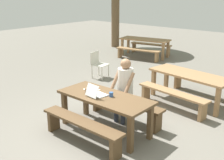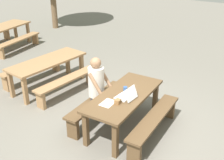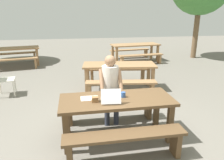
{
  "view_description": "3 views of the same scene",
  "coord_description": "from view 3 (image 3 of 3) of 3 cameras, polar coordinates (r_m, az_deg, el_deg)",
  "views": [
    {
      "loc": [
        3.36,
        -3.72,
        2.68
      ],
      "look_at": [
        -0.03,
        0.25,
        0.99
      ],
      "focal_mm": 44.84,
      "sensor_mm": 36.0,
      "label": 1
    },
    {
      "loc": [
        -4.13,
        -2.2,
        3.29
      ],
      "look_at": [
        -0.03,
        0.25,
        0.99
      ],
      "focal_mm": 44.93,
      "sensor_mm": 36.0,
      "label": 2
    },
    {
      "loc": [
        -0.67,
        -3.3,
        2.14
      ],
      "look_at": [
        -0.03,
        0.25,
        0.99
      ],
      "focal_mm": 34.65,
      "sensor_mm": 36.0,
      "label": 3
    }
  ],
  "objects": [
    {
      "name": "picnic_table_distant",
      "position": [
        9.74,
        6.15,
        8.79
      ],
      "size": [
        2.18,
        1.04,
        0.77
      ],
      "rotation": [
        0.0,
        0.0,
        0.11
      ],
      "color": "#9E754C",
      "rests_on": "ground"
    },
    {
      "name": "person_seated",
      "position": [
        4.18,
        -0.45,
        -1.08
      ],
      "size": [
        0.43,
        0.42,
        1.36
      ],
      "color": "#333847",
      "rests_on": "ground"
    },
    {
      "name": "bench_mid_south",
      "position": [
        5.53,
        2.39,
        -1.43
      ],
      "size": [
        1.83,
        0.54,
        0.44
      ],
      "rotation": [
        0.0,
        0.0,
        -0.14
      ],
      "color": "#9E754C",
      "rests_on": "ground"
    },
    {
      "name": "laptop",
      "position": [
        3.49,
        -0.36,
        -4.86
      ],
      "size": [
        0.35,
        0.37,
        0.24
      ],
      "rotation": [
        0.0,
        0.0,
        3.03
      ],
      "color": "white",
      "rests_on": "picnic_table_front"
    },
    {
      "name": "bench_far",
      "position": [
        4.38,
        -0.46,
        -6.56
      ],
      "size": [
        1.81,
        0.3,
        0.46
      ],
      "color": "brown",
      "rests_on": "ground"
    },
    {
      "name": "bench_rear_south",
      "position": [
        9.05,
        -24.74,
        4.46
      ],
      "size": [
        1.85,
        0.62,
        0.43
      ],
      "rotation": [
        0.0,
        0.0,
        0.18
      ],
      "color": "#9E754C",
      "rests_on": "ground"
    },
    {
      "name": "bench_mid_north",
      "position": [
        6.83,
        1.45,
        2.29
      ],
      "size": [
        1.83,
        0.54,
        0.44
      ],
      "rotation": [
        0.0,
        0.0,
        -0.14
      ],
      "color": "#9E754C",
      "rests_on": "ground"
    },
    {
      "name": "coffee_mug",
      "position": [
        3.69,
        2.96,
        -3.87
      ],
      "size": [
        0.08,
        0.08,
        0.09
      ],
      "color": "#335693",
      "rests_on": "picnic_table_front"
    },
    {
      "name": "ground_plane",
      "position": [
        3.99,
        1.16,
        -14.81
      ],
      "size": [
        30.0,
        30.0,
        0.0
      ],
      "primitive_type": "plane",
      "color": "slate"
    },
    {
      "name": "picnic_table_rear",
      "position": [
        9.65,
        -24.74,
        7.08
      ],
      "size": [
        2.13,
        1.11,
        0.75
      ],
      "rotation": [
        0.0,
        0.0,
        0.18
      ],
      "color": "#9E754C",
      "rests_on": "ground"
    },
    {
      "name": "plastic_chair",
      "position": [
        6.34,
        -26.98,
        0.24
      ],
      "size": [
        0.5,
        0.5,
        0.83
      ],
      "rotation": [
        0.0,
        0.0,
        1.72
      ],
      "color": "silver",
      "rests_on": "ground"
    },
    {
      "name": "bench_distant_south",
      "position": [
        9.18,
        7.71,
        6.05
      ],
      "size": [
        1.92,
        0.5,
        0.42
      ],
      "rotation": [
        0.0,
        0.0,
        0.11
      ],
      "color": "#9E754C",
      "rests_on": "ground"
    },
    {
      "name": "paper_sheet",
      "position": [
        3.67,
        -5.93,
        -4.79
      ],
      "size": [
        0.3,
        0.21,
        0.0
      ],
      "rotation": [
        0.0,
        0.0,
        -0.01
      ],
      "color": "white",
      "rests_on": "picnic_table_front"
    },
    {
      "name": "picnic_table_front",
      "position": [
        3.69,
        1.22,
        -6.46
      ],
      "size": [
        1.9,
        0.81,
        0.74
      ],
      "color": "brown",
      "rests_on": "ground"
    },
    {
      "name": "bench_distant_north",
      "position": [
        10.43,
        4.66,
        7.53
      ],
      "size": [
        1.92,
        0.5,
        0.42
      ],
      "rotation": [
        0.0,
        0.0,
        0.11
      ],
      "color": "#9E754C",
      "rests_on": "ground"
    },
    {
      "name": "picnic_table_mid",
      "position": [
        6.1,
        1.9,
        3.25
      ],
      "size": [
        2.09,
        1.01,
        0.73
      ],
      "rotation": [
        0.0,
        0.0,
        -0.14
      ],
      "color": "#9E754C",
      "rests_on": "ground"
    },
    {
      "name": "bench_rear_north",
      "position": [
        10.36,
        -24.31,
        6.0
      ],
      "size": [
        1.85,
        0.62,
        0.43
      ],
      "rotation": [
        0.0,
        0.0,
        0.18
      ],
      "color": "#9E754C",
      "rests_on": "ground"
    },
    {
      "name": "small_pouch",
      "position": [
        3.51,
        -4.51,
        -5.1
      ],
      "size": [
        0.11,
        0.09,
        0.08
      ],
      "color": "olive",
      "rests_on": "picnic_table_front"
    },
    {
      "name": "bench_near",
      "position": [
        3.28,
        3.47,
        -15.6
      ],
      "size": [
        1.81,
        0.3,
        0.46
      ],
      "color": "brown",
      "rests_on": "ground"
    }
  ]
}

